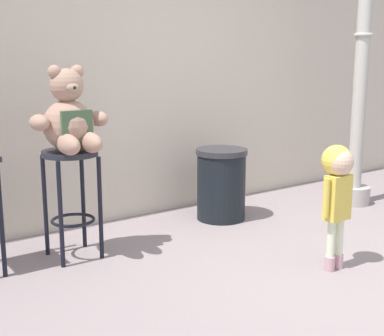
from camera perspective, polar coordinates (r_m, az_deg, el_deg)
ground_plane at (r=3.74m, az=14.40°, el=-11.68°), size 24.00×24.00×0.00m
building_wall at (r=5.16m, az=-4.37°, el=17.44°), size 7.46×0.30×3.96m
bar_stool_with_teddy at (r=3.97m, az=-12.92°, el=-1.40°), size 0.41×0.41×0.81m
teddy_bear at (r=3.86m, az=-13.06°, el=5.13°), size 0.57×0.51×0.61m
child_walking at (r=3.75m, az=15.45°, el=-1.29°), size 0.28×0.22×0.89m
trash_bin at (r=4.86m, az=3.18°, el=-1.72°), size 0.47×0.47×0.66m
lamppost at (r=5.52m, az=17.70°, el=8.07°), size 0.33×0.33×2.92m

